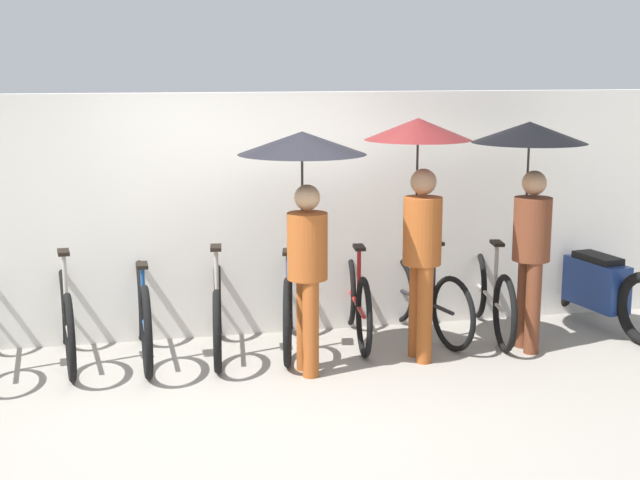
{
  "coord_description": "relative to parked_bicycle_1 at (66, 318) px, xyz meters",
  "views": [
    {
      "loc": [
        -1.03,
        -6.17,
        2.45
      ],
      "look_at": [
        0.53,
        0.97,
        1.0
      ],
      "focal_mm": 50.0,
      "sensor_mm": 36.0,
      "label": 1
    }
  ],
  "objects": [
    {
      "name": "pedestrian_trailing",
      "position": [
        3.89,
        -0.46,
        1.17
      ],
      "size": [
        0.98,
        0.98,
        1.97
      ],
      "rotation": [
        0.0,
        0.0,
        -0.02
      ],
      "color": "brown",
      "rests_on": "ground"
    },
    {
      "name": "parked_bicycle_1",
      "position": [
        0.0,
        0.0,
        0.0
      ],
      "size": [
        0.44,
        1.7,
        0.98
      ],
      "rotation": [
        0.0,
        0.0,
        1.68
      ],
      "color": "black",
      "rests_on": "ground"
    },
    {
      "name": "parked_bicycle_2",
      "position": [
        0.63,
        -0.04,
        0.02
      ],
      "size": [
        0.44,
        1.77,
        1.09
      ],
      "rotation": [
        0.0,
        0.0,
        1.6
      ],
      "color": "black",
      "rests_on": "ground"
    },
    {
      "name": "back_wall",
      "position": [
        1.57,
        0.47,
        0.73
      ],
      "size": [
        13.45,
        0.12,
        2.2
      ],
      "color": "silver",
      "rests_on": "ground"
    },
    {
      "name": "parked_bicycle_4",
      "position": [
        1.88,
        -0.0,
        0.01
      ],
      "size": [
        0.53,
        1.74,
        1.06
      ],
      "rotation": [
        0.0,
        0.0,
        1.37
      ],
      "color": "black",
      "rests_on": "ground"
    },
    {
      "name": "parked_bicycle_7",
      "position": [
        3.76,
        -0.01,
        -0.01
      ],
      "size": [
        0.47,
        1.73,
        1.11
      ],
      "rotation": [
        0.0,
        0.0,
        1.41
      ],
      "color": "black",
      "rests_on": "ground"
    },
    {
      "name": "ground_plane",
      "position": [
        1.57,
        -1.25,
        -0.37
      ],
      "size": [
        30.0,
        30.0,
        0.0
      ],
      "primitive_type": "plane",
      "color": "gray"
    },
    {
      "name": "motorcycle",
      "position": [
        4.83,
        -0.02,
        0.01
      ],
      "size": [
        0.61,
        1.94,
        0.9
      ],
      "rotation": [
        0.0,
        0.0,
        1.74
      ],
      "color": "black",
      "rests_on": "ground"
    },
    {
      "name": "parked_bicycle_5",
      "position": [
        2.51,
        0.07,
        -0.01
      ],
      "size": [
        0.44,
        1.64,
        1.07
      ],
      "rotation": [
        0.0,
        0.0,
        1.46
      ],
      "color": "black",
      "rests_on": "ground"
    },
    {
      "name": "parked_bicycle_6",
      "position": [
        3.13,
        0.06,
        -0.02
      ],
      "size": [
        0.53,
        1.61,
        1.04
      ],
      "rotation": [
        0.0,
        0.0,
        1.8
      ],
      "color": "black",
      "rests_on": "ground"
    },
    {
      "name": "pedestrian_center",
      "position": [
        2.89,
        -0.51,
        1.16
      ],
      "size": [
        0.89,
        0.89,
        2.02
      ],
      "rotation": [
        0.0,
        0.0,
        0.06
      ],
      "color": "#9E4C1E",
      "rests_on": "ground"
    },
    {
      "name": "pedestrian_leading",
      "position": [
        1.9,
        -0.63,
        1.16
      ],
      "size": [
        1.02,
        1.02,
        1.93
      ],
      "rotation": [
        0.0,
        0.0,
        0.08
      ],
      "color": "#9E4C1E",
      "rests_on": "ground"
    },
    {
      "name": "parked_bicycle_3",
      "position": [
        1.25,
        -0.03,
        -0.01
      ],
      "size": [
        0.44,
        1.68,
        1.08
      ],
      "rotation": [
        0.0,
        0.0,
        1.46
      ],
      "color": "black",
      "rests_on": "ground"
    }
  ]
}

